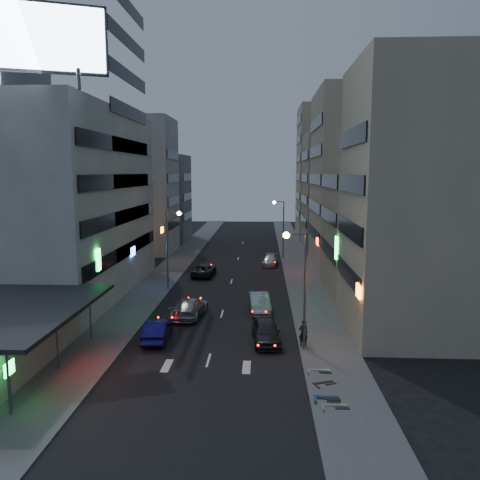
# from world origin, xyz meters

# --- Properties ---
(ground) EXTENTS (180.00, 180.00, 0.00)m
(ground) POSITION_xyz_m (0.00, 0.00, 0.00)
(ground) COLOR black
(ground) RESTS_ON ground
(sidewalk_left) EXTENTS (4.00, 120.00, 0.12)m
(sidewalk_left) POSITION_xyz_m (-8.00, 30.00, 0.06)
(sidewalk_left) COLOR #4C4C4F
(sidewalk_left) RESTS_ON ground
(sidewalk_right) EXTENTS (4.00, 120.00, 0.12)m
(sidewalk_right) POSITION_xyz_m (8.00, 30.00, 0.06)
(sidewalk_right) COLOR #4C4C4F
(sidewalk_right) RESTS_ON ground
(white_building) EXTENTS (14.00, 24.00, 18.00)m
(white_building) POSITION_xyz_m (-17.00, 20.00, 9.00)
(white_building) COLOR beige
(white_building) RESTS_ON ground
(shophouse_near) EXTENTS (10.00, 11.00, 20.00)m
(shophouse_near) POSITION_xyz_m (15.00, 10.50, 10.00)
(shophouse_near) COLOR tan
(shophouse_near) RESTS_ON ground
(shophouse_mid) EXTENTS (11.00, 12.00, 16.00)m
(shophouse_mid) POSITION_xyz_m (15.50, 22.00, 8.00)
(shophouse_mid) COLOR gray
(shophouse_mid) RESTS_ON ground
(shophouse_far) EXTENTS (10.00, 14.00, 22.00)m
(shophouse_far) POSITION_xyz_m (15.00, 35.00, 11.00)
(shophouse_far) COLOR tan
(shophouse_far) RESTS_ON ground
(far_left_a) EXTENTS (11.00, 10.00, 20.00)m
(far_left_a) POSITION_xyz_m (-15.50, 45.00, 10.00)
(far_left_a) COLOR beige
(far_left_a) RESTS_ON ground
(far_left_b) EXTENTS (12.00, 10.00, 15.00)m
(far_left_b) POSITION_xyz_m (-16.00, 58.00, 7.50)
(far_left_b) COLOR gray
(far_left_b) RESTS_ON ground
(far_right_a) EXTENTS (11.00, 12.00, 18.00)m
(far_right_a) POSITION_xyz_m (15.50, 50.00, 9.00)
(far_right_a) COLOR gray
(far_right_a) RESTS_ON ground
(far_right_b) EXTENTS (12.00, 12.00, 24.00)m
(far_right_b) POSITION_xyz_m (16.00, 64.00, 12.00)
(far_right_b) COLOR tan
(far_right_b) RESTS_ON ground
(billboard) EXTENTS (9.52, 3.75, 6.20)m
(billboard) POSITION_xyz_m (-12.99, 9.97, 21.66)
(billboard) COLOR #595B60
(billboard) RESTS_ON white_building
(street_lamp_right_near) EXTENTS (1.60, 0.44, 8.02)m
(street_lamp_right_near) POSITION_xyz_m (5.90, 6.00, 5.36)
(street_lamp_right_near) COLOR #595B60
(street_lamp_right_near) RESTS_ON sidewalk_right
(street_lamp_left) EXTENTS (1.60, 0.44, 8.02)m
(street_lamp_left) POSITION_xyz_m (-5.90, 22.00, 5.36)
(street_lamp_left) COLOR #595B60
(street_lamp_left) RESTS_ON sidewalk_left
(street_lamp_right_far) EXTENTS (1.60, 0.44, 8.02)m
(street_lamp_right_far) POSITION_xyz_m (5.90, 40.00, 5.36)
(street_lamp_right_far) COLOR #595B60
(street_lamp_right_far) RESTS_ON sidewalk_right
(parked_car_right_near) EXTENTS (2.29, 4.81, 1.59)m
(parked_car_right_near) POSITION_xyz_m (3.75, 7.36, 0.79)
(parked_car_right_near) COLOR #28282D
(parked_car_right_near) RESTS_ON ground
(parked_car_right_mid) EXTENTS (2.14, 4.91, 1.57)m
(parked_car_right_mid) POSITION_xyz_m (3.20, 14.78, 0.79)
(parked_car_right_mid) COLOR #93969A
(parked_car_right_mid) RESTS_ON ground
(parked_car_left) EXTENTS (2.63, 5.24, 1.42)m
(parked_car_left) POSITION_xyz_m (-3.40, 28.73, 0.71)
(parked_car_left) COLOR #242328
(parked_car_left) RESTS_ON ground
(parked_car_right_far) EXTENTS (2.31, 4.66, 1.30)m
(parked_car_right_far) POSITION_xyz_m (4.44, 35.44, 0.65)
(parked_car_right_far) COLOR #AEB2B7
(parked_car_right_far) RESTS_ON ground
(road_car_blue) EXTENTS (1.84, 4.69, 1.52)m
(road_car_blue) POSITION_xyz_m (-4.10, 7.48, 0.76)
(road_car_blue) COLOR navy
(road_car_blue) RESTS_ON ground
(road_car_silver) EXTENTS (2.79, 5.68, 1.59)m
(road_car_silver) POSITION_xyz_m (-2.63, 13.13, 0.79)
(road_car_silver) COLOR #A4A9AD
(road_car_silver) RESTS_ON ground
(person) EXTENTS (0.77, 0.61, 1.85)m
(person) POSITION_xyz_m (6.30, 6.56, 1.04)
(person) COLOR black
(person) RESTS_ON sidewalk_right
(scooter_black_a) EXTENTS (0.79, 2.00, 1.20)m
(scooter_black_a) POSITION_xyz_m (7.57, -1.03, 0.72)
(scooter_black_a) COLOR black
(scooter_black_a) RESTS_ON sidewalk_right
(scooter_silver_a) EXTENTS (0.74, 2.05, 1.24)m
(scooter_silver_a) POSITION_xyz_m (7.90, -1.66, 0.74)
(scooter_silver_a) COLOR #A3A4AB
(scooter_silver_a) RESTS_ON sidewalk_right
(scooter_blue) EXTENTS (0.71, 2.05, 1.25)m
(scooter_blue) POSITION_xyz_m (7.61, -0.77, 0.74)
(scooter_blue) COLOR navy
(scooter_blue) RESTS_ON sidewalk_right
(scooter_black_b) EXTENTS (1.24, 1.97, 1.14)m
(scooter_black_b) POSITION_xyz_m (7.52, 1.15, 0.69)
(scooter_black_b) COLOR black
(scooter_black_b) RESTS_ON sidewalk_right
(scooter_silver_b) EXTENTS (0.82, 2.10, 1.26)m
(scooter_silver_b) POSITION_xyz_m (7.63, 2.60, 0.75)
(scooter_silver_b) COLOR #B8BBC1
(scooter_silver_b) RESTS_ON sidewalk_right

